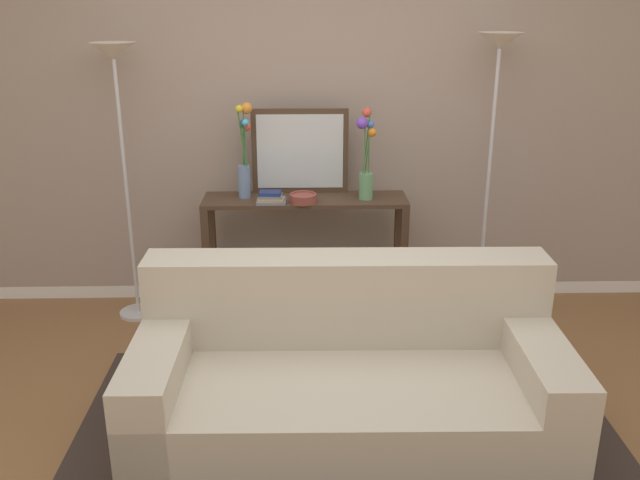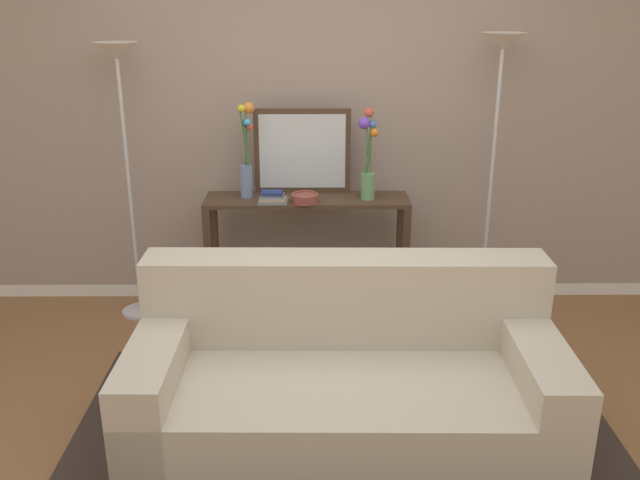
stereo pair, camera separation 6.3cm
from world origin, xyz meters
name	(u,v)px [view 2 (the right image)]	position (x,y,z in m)	size (l,w,h in m)	color
ground_plane	(318,453)	(0.00, 0.00, -0.01)	(16.00, 16.00, 0.02)	brown
back_wall	(317,101)	(0.00, 1.92, 1.43)	(12.00, 0.15, 2.86)	white
area_rug	(346,459)	(0.13, -0.06, 0.01)	(2.76, 2.10, 0.01)	#332823
couch	(346,386)	(0.14, 0.10, 0.31)	(2.05, 0.97, 0.88)	#BCB29E
console_table	(307,237)	(-0.07, 1.52, 0.58)	(1.34, 0.34, 0.85)	#473323
floor_lamp_left	(121,106)	(-1.24, 1.57, 1.45)	(0.28, 0.28, 1.84)	silver
floor_lamp_right	(498,99)	(1.15, 1.57, 1.49)	(0.28, 0.28, 1.90)	silver
wall_mirror	(302,151)	(-0.10, 1.66, 1.13)	(0.64, 0.02, 0.56)	#473323
vase_tall_flowers	(247,153)	(-0.46, 1.55, 1.15)	(0.11, 0.12, 0.62)	#6B84AD
vase_short_flowers	(368,161)	(0.33, 1.50, 1.10)	(0.13, 0.11, 0.59)	#669E6B
fruit_bowl	(305,198)	(-0.08, 1.42, 0.88)	(0.18, 0.18, 0.06)	brown
book_stack	(273,198)	(-0.28, 1.41, 0.89)	(0.19, 0.13, 0.08)	slate
book_row_under_console	(254,308)	(-0.44, 1.52, 0.05)	(0.35, 0.17, 0.12)	#236033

